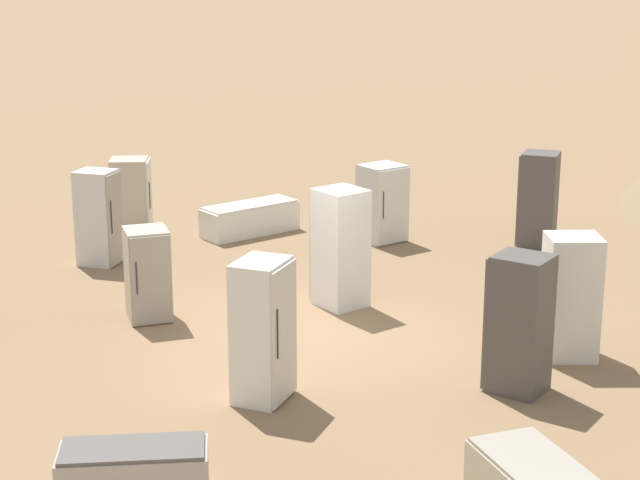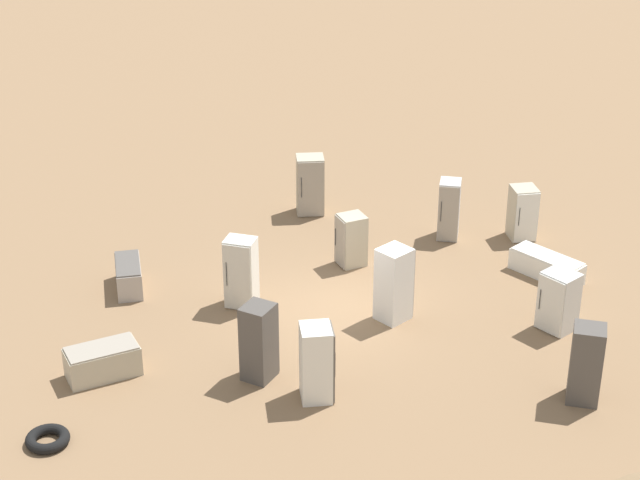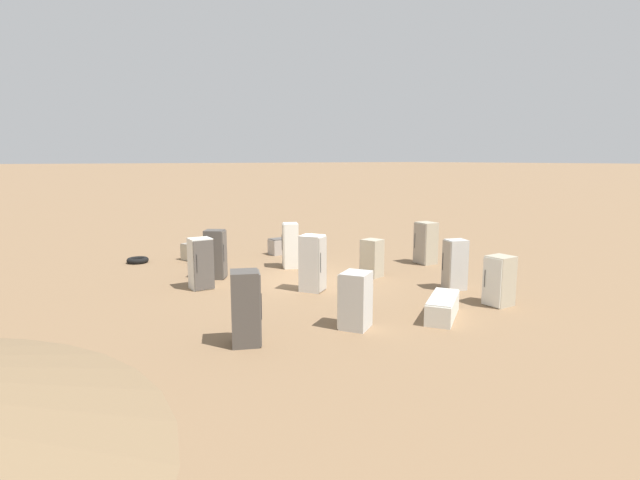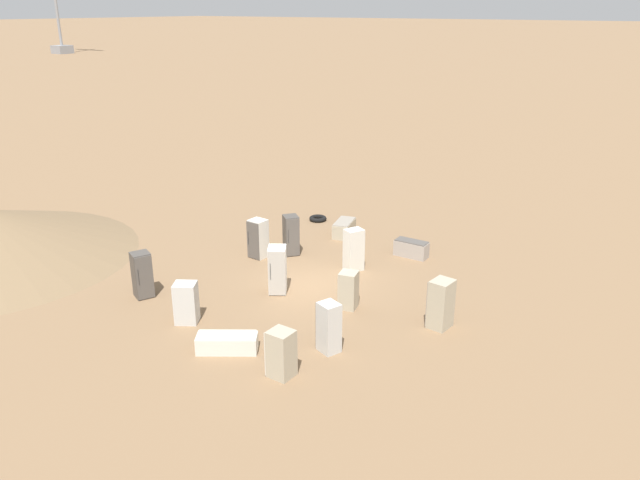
% 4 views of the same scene
% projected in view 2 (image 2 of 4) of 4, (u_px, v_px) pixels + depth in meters
% --- Properties ---
extents(ground_plane, '(1000.00, 1000.00, 0.00)m').
position_uv_depth(ground_plane, '(345.00, 309.00, 26.33)').
color(ground_plane, '#846647').
extents(discarded_fridge_0, '(1.02, 1.00, 1.48)m').
position_uv_depth(discarded_fridge_0, '(558.00, 301.00, 25.18)').
color(discarded_fridge_0, silver).
rests_on(discarded_fridge_0, ground_plane).
extents(discarded_fridge_1, '(0.76, 0.68, 1.51)m').
position_uv_depth(discarded_fridge_1, '(523.00, 213.00, 29.58)').
color(discarded_fridge_1, '#B2A88E').
rests_on(discarded_fridge_1, ground_plane).
extents(discarded_fridge_2, '(0.95, 0.98, 1.88)m').
position_uv_depth(discarded_fridge_2, '(394.00, 284.00, 25.53)').
color(discarded_fridge_2, white).
rests_on(discarded_fridge_2, ground_plane).
extents(discarded_fridge_3, '(0.74, 0.72, 1.73)m').
position_uv_depth(discarded_fridge_3, '(317.00, 363.00, 22.58)').
color(discarded_fridge_3, silver).
rests_on(discarded_fridge_3, ground_plane).
extents(discarded_fridge_4, '(0.84, 0.76, 1.70)m').
position_uv_depth(discarded_fridge_4, '(449.00, 210.00, 29.55)').
color(discarded_fridge_4, silver).
rests_on(discarded_fridge_4, ground_plane).
extents(discarded_fridge_5, '(0.93, 0.92, 1.80)m').
position_uv_depth(discarded_fridge_5, '(259.00, 342.00, 23.27)').
color(discarded_fridge_5, '#4C4742').
rests_on(discarded_fridge_5, ground_plane).
extents(discarded_fridge_6, '(0.77, 0.84, 1.75)m').
position_uv_depth(discarded_fridge_6, '(310.00, 185.00, 31.00)').
color(discarded_fridge_6, '#B2A88E').
rests_on(discarded_fridge_6, ground_plane).
extents(discarded_fridge_7, '(1.49, 0.67, 0.74)m').
position_uv_depth(discarded_fridge_7, '(129.00, 276.00, 27.11)').
color(discarded_fridge_7, '#A89E93').
rests_on(discarded_fridge_7, ground_plane).
extents(discarded_fridge_8, '(0.86, 0.91, 1.81)m').
position_uv_depth(discarded_fridge_8, '(241.00, 273.00, 26.11)').
color(discarded_fridge_8, silver).
rests_on(discarded_fridge_8, ground_plane).
extents(discarded_fridge_9, '(0.89, 0.87, 1.79)m').
position_uv_depth(discarded_fridge_9, '(586.00, 364.00, 22.50)').
color(discarded_fridge_9, '#4C4742').
rests_on(discarded_fridge_9, ground_plane).
extents(discarded_fridge_10, '(1.19, 1.74, 0.73)m').
position_uv_depth(discarded_fridge_10, '(103.00, 361.00, 23.55)').
color(discarded_fridge_10, '#B2A88E').
rests_on(discarded_fridge_10, ground_plane).
extents(discarded_fridge_11, '(0.77, 0.83, 1.41)m').
position_uv_depth(discarded_fridge_11, '(351.00, 240.00, 28.17)').
color(discarded_fridge_11, '#B2A88E').
rests_on(discarded_fridge_11, ground_plane).
extents(discarded_fridge_12, '(2.00, 1.66, 0.61)m').
position_uv_depth(discarded_fridge_12, '(547.00, 266.00, 27.72)').
color(discarded_fridge_12, silver).
rests_on(discarded_fridge_12, ground_plane).
extents(scrap_tire, '(0.90, 0.90, 0.22)m').
position_uv_depth(scrap_tire, '(48.00, 439.00, 21.46)').
color(scrap_tire, black).
rests_on(scrap_tire, ground_plane).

